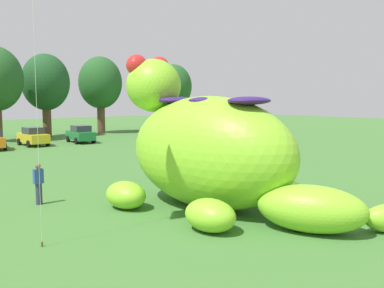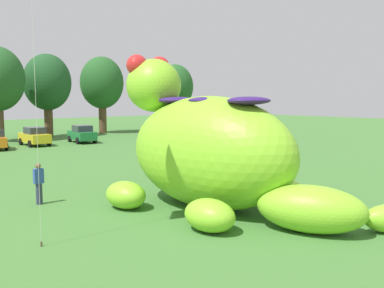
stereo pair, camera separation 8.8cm
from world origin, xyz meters
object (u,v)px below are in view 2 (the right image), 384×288
at_px(giant_inflatable_creature, 209,150).
at_px(car_green, 82,134).
at_px(spectator_mid_field, 39,184).
at_px(car_yellow, 35,136).
at_px(spectator_near_inflatable, 227,155).

height_order(giant_inflatable_creature, car_green, giant_inflatable_creature).
height_order(giant_inflatable_creature, spectator_mid_field, giant_inflatable_creature).
distance_m(giant_inflatable_creature, car_yellow, 27.11).
height_order(car_green, spectator_mid_field, car_green).
bearing_deg(car_yellow, car_green, -4.49).
height_order(giant_inflatable_creature, car_yellow, giant_inflatable_creature).
bearing_deg(spectator_near_inflatable, car_green, 89.40).
xyz_separation_m(car_yellow, spectator_mid_field, (-8.08, -21.97, -0.01)).
distance_m(giant_inflatable_creature, car_green, 27.66).
distance_m(spectator_near_inflatable, spectator_mid_field, 12.51).
bearing_deg(giant_inflatable_creature, car_yellow, 83.44).
xyz_separation_m(car_yellow, spectator_near_inflatable, (4.36, -20.63, -0.01)).
xyz_separation_m(giant_inflatable_creature, car_green, (7.66, 26.54, -1.44)).
height_order(car_yellow, spectator_mid_field, car_yellow).
relative_size(car_green, spectator_near_inflatable, 2.51).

